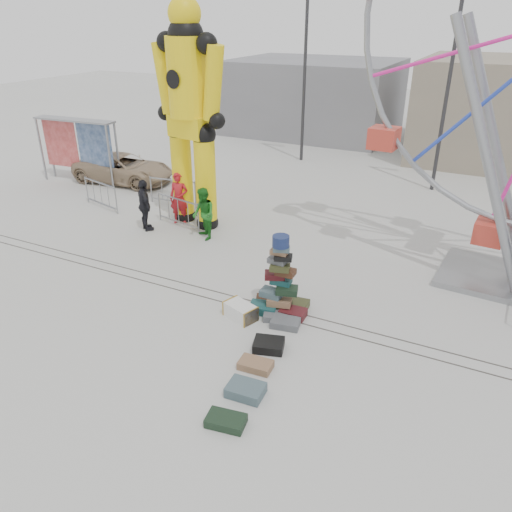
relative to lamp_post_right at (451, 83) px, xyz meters
The scene contains 23 objects.
ground 14.09m from the lamp_post_right, 103.39° to the right, with size 90.00×90.00×0.00m, color #9E9E99.
track_line_near 13.54m from the lamp_post_right, 104.01° to the right, with size 40.00×0.04×0.01m, color #47443F.
track_line_far 13.18m from the lamp_post_right, 104.46° to the right, with size 40.00×0.04×0.01m, color #47443F.
building_left 13.00m from the lamp_post_right, 135.30° to the left, with size 10.00×8.00×4.40m, color gray.
lamp_post_right is the anchor object (origin of this frame).
lamp_post_left 7.28m from the lamp_post_right, 164.05° to the left, with size 1.41×0.25×8.00m.
suitcase_tower 12.87m from the lamp_post_right, 99.56° to the right, with size 1.56×1.37×2.16m.
crash_test_dummy 10.78m from the lamp_post_right, 132.59° to the right, with size 3.10×1.36×7.77m.
banner_scaffold 16.00m from the lamp_post_right, 157.29° to the right, with size 4.00×0.98×2.86m.
steamer_trunk 13.84m from the lamp_post_right, 102.22° to the right, with size 0.84×0.48×0.39m, color silver.
row_case_0 12.94m from the lamp_post_right, 99.20° to the right, with size 0.72×0.54×0.20m, color #3B3E1F.
row_case_1 13.53m from the lamp_post_right, 97.22° to the right, with size 0.71×0.47×0.19m, color #5B5E63.
row_case_2 14.49m from the lamp_post_right, 96.56° to the right, with size 0.69×0.56×0.22m, color black.
row_case_3 15.22m from the lamp_post_right, 96.06° to the right, with size 0.73×0.44×0.18m, color #8F6849.
row_case_4 15.99m from the lamp_post_right, 95.02° to the right, with size 0.75×0.56×0.23m, color #496068.
row_case_5 16.86m from the lamp_post_right, 94.57° to the right, with size 0.74×0.45×0.18m, color #1A2E1D.
barricade_dummy_a 14.70m from the lamp_post_right, 144.15° to the right, with size 2.00×0.10×1.10m, color gray, non-canonical shape.
barricade_dummy_b 12.01m from the lamp_post_right, 143.59° to the right, with size 2.00×0.10×1.10m, color gray, non-canonical shape.
barricade_dummy_c 12.10m from the lamp_post_right, 132.07° to the right, with size 2.00×0.10×1.10m, color gray, non-canonical shape.
pedestrian_red 11.85m from the lamp_post_right, 133.63° to the right, with size 0.70×0.46×1.92m, color #AC181F.
pedestrian_green 11.54m from the lamp_post_right, 124.79° to the right, with size 0.87×0.68×1.79m, color #1B6D1C.
pedestrian_black 13.09m from the lamp_post_right, 132.48° to the right, with size 1.09×0.45×1.86m, color black.
parked_suv 14.45m from the lamp_post_right, 158.06° to the right, with size 2.12×4.59×1.28m, color #9F8566.
Camera 1 is at (5.48, -9.32, 7.04)m, focal length 35.00 mm.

